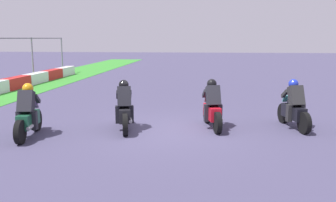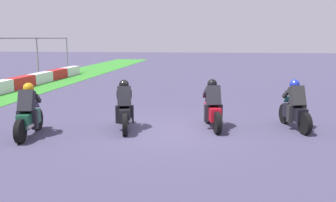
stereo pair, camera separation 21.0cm
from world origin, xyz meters
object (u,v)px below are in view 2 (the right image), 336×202
Objects in this scene: rider_lane_a at (295,109)px; rider_lane_d at (29,115)px; rider_lane_c at (125,109)px; rider_lane_b at (213,108)px.

rider_lane_d is (-1.84, 7.61, 0.00)m from rider_lane_a.
rider_lane_a is 1.00× the size of rider_lane_c.
rider_lane_d is at bearing 99.15° from rider_lane_c.
rider_lane_d is (-1.59, 5.12, 0.00)m from rider_lane_b.
rider_lane_c is (-0.76, 5.12, 0.00)m from rider_lane_a.
rider_lane_a is at bearing -95.82° from rider_lane_c.
rider_lane_c and rider_lane_d have the same top height.
rider_lane_a is 1.00× the size of rider_lane_b.
rider_lane_b is 1.01× the size of rider_lane_c.
rider_lane_d is at bearing 94.95° from rider_lane_b.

